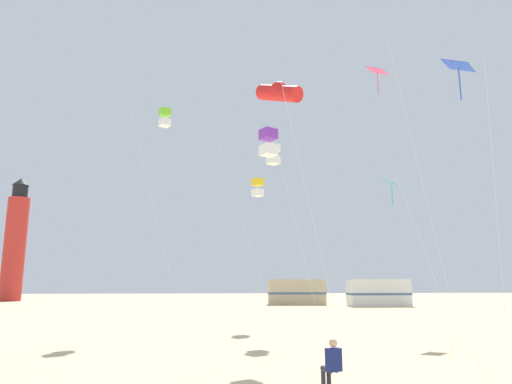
# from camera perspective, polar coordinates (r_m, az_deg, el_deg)

# --- Properties ---
(kite_flyer_standing) EXTENTS (0.46, 0.56, 1.16)m
(kite_flyer_standing) POSITION_cam_1_polar(r_m,az_deg,el_deg) (11.83, 9.29, -19.94)
(kite_flyer_standing) COLOR navy
(kite_flyer_standing) RESTS_ON ground
(kite_diamond_cyan) EXTENTS (3.20, 3.02, 7.71)m
(kite_diamond_cyan) POSITION_cam_1_polar(r_m,az_deg,el_deg) (24.73, 16.54, 0.48)
(kite_diamond_cyan) COLOR silver
(kite_diamond_cyan) RESTS_ON ground
(kite_diamond_rainbow) EXTENTS (3.43, 3.43, 12.68)m
(kite_diamond_rainbow) POSITION_cam_1_polar(r_m,az_deg,el_deg) (23.40, 15.15, 12.94)
(kite_diamond_rainbow) COLOR silver
(kite_diamond_rainbow) RESTS_ON ground
(kite_box_violet) EXTENTS (2.61, 2.61, 8.85)m
(kite_box_violet) POSITION_cam_1_polar(r_m,az_deg,el_deg) (19.66, 1.52, 6.08)
(kite_box_violet) COLOR silver
(kite_box_violet) RESTS_ON ground
(kite_box_gold) EXTENTS (2.44, 2.44, 9.07)m
(kite_box_gold) POSITION_cam_1_polar(r_m,az_deg,el_deg) (29.93, 0.20, 0.54)
(kite_box_gold) COLOR silver
(kite_box_gold) RESTS_ON ground
(kite_diamond_blue) EXTENTS (1.57, 1.57, 9.71)m
(kite_diamond_blue) POSITION_cam_1_polar(r_m,az_deg,el_deg) (17.07, 23.89, 12.85)
(kite_diamond_blue) COLOR silver
(kite_diamond_blue) RESTS_ON ground
(kite_tube_scarlet) EXTENTS (3.38, 3.58, 11.41)m
(kite_tube_scarlet) POSITION_cam_1_polar(r_m,az_deg,el_deg) (20.94, 2.83, 12.13)
(kite_tube_scarlet) COLOR silver
(kite_tube_scarlet) RESTS_ON ground
(kite_box_lime) EXTENTS (3.46, 2.28, 13.18)m
(kite_box_lime) POSITION_cam_1_polar(r_m,az_deg,el_deg) (29.90, -11.14, 8.92)
(kite_box_lime) COLOR silver
(kite_box_lime) RESTS_ON ground
(kite_box_white) EXTENTS (2.88, 2.88, 10.13)m
(kite_box_white) POSITION_cam_1_polar(r_m,az_deg,el_deg) (26.19, 2.13, 4.62)
(kite_box_white) COLOR silver
(kite_box_white) RESTS_ON ground
(lighthouse_distant) EXTENTS (2.80, 2.80, 16.80)m
(lighthouse_distant) POSITION_cam_1_polar(r_m,az_deg,el_deg) (71.62, -27.51, -5.51)
(lighthouse_distant) COLOR red
(lighthouse_distant) RESTS_ON ground
(rv_van_tan) EXTENTS (6.58, 2.76, 2.80)m
(rv_van_tan) POSITION_cam_1_polar(r_m,az_deg,el_deg) (53.91, 5.00, -12.15)
(rv_van_tan) COLOR #C6B28C
(rv_van_tan) RESTS_ON ground
(rv_van_white) EXTENTS (6.47, 2.41, 2.80)m
(rv_van_white) POSITION_cam_1_polar(r_m,az_deg,el_deg) (51.93, 14.83, -11.88)
(rv_van_white) COLOR white
(rv_van_white) RESTS_ON ground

